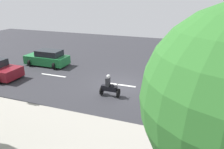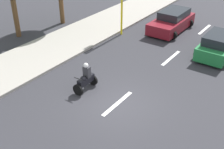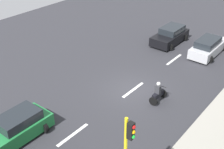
{
  "view_description": "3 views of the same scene",
  "coord_description": "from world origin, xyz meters",
  "px_view_note": "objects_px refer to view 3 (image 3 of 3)",
  "views": [
    {
      "loc": [
        14.49,
        4.64,
        6.46
      ],
      "look_at": [
        1.08,
        -0.28,
        1.18
      ],
      "focal_mm": 34.71,
      "sensor_mm": 36.0,
      "label": 1
    },
    {
      "loc": [
        -6.52,
        9.68,
        8.4
      ],
      "look_at": [
        0.45,
        -0.18,
        1.4
      ],
      "focal_mm": 47.12,
      "sensor_mm": 36.0,
      "label": 2
    },
    {
      "loc": [
        9.84,
        -14.7,
        11.55
      ],
      "look_at": [
        -0.7,
        -1.53,
        1.71
      ],
      "focal_mm": 47.65,
      "sensor_mm": 36.0,
      "label": 3
    }
  ],
  "objects_px": {
    "car_black": "(170,36)",
    "motorcycle": "(158,93)",
    "car_silver": "(208,47)",
    "car_green": "(16,128)"
  },
  "relations": [
    {
      "from": "car_silver",
      "to": "motorcycle",
      "type": "xyz_separation_m",
      "value": [
        0.3,
        -8.84,
        -0.07
      ]
    },
    {
      "from": "car_black",
      "to": "car_green",
      "type": "relative_size",
      "value": 1.02
    },
    {
      "from": "car_black",
      "to": "motorcycle",
      "type": "bearing_deg",
      "value": -65.49
    },
    {
      "from": "car_green",
      "to": "motorcycle",
      "type": "height_order",
      "value": "motorcycle"
    },
    {
      "from": "car_silver",
      "to": "motorcycle",
      "type": "relative_size",
      "value": 2.99
    },
    {
      "from": "car_silver",
      "to": "motorcycle",
      "type": "height_order",
      "value": "motorcycle"
    },
    {
      "from": "car_black",
      "to": "car_silver",
      "type": "distance_m",
      "value": 3.79
    },
    {
      "from": "car_black",
      "to": "car_green",
      "type": "height_order",
      "value": "same"
    },
    {
      "from": "car_black",
      "to": "car_green",
      "type": "distance_m",
      "value": 16.98
    },
    {
      "from": "car_black",
      "to": "motorcycle",
      "type": "height_order",
      "value": "motorcycle"
    }
  ]
}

